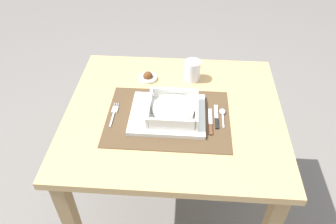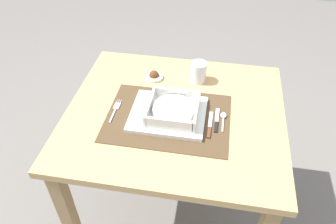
{
  "view_description": "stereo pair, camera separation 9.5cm",
  "coord_description": "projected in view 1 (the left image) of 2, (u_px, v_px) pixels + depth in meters",
  "views": [
    {
      "loc": [
        0.04,
        -0.97,
        1.58
      ],
      "look_at": [
        -0.02,
        -0.04,
        0.75
      ],
      "focal_mm": 35.43,
      "sensor_mm": 36.0,
      "label": 1
    },
    {
      "loc": [
        0.14,
        -0.95,
        1.58
      ],
      "look_at": [
        -0.02,
        -0.04,
        0.75
      ],
      "focal_mm": 35.43,
      "sensor_mm": 36.0,
      "label": 2
    }
  ],
  "objects": [
    {
      "name": "ground_plane",
      "position": [
        172.0,
        212.0,
        1.77
      ],
      "size": [
        6.0,
        6.0,
        0.0
      ],
      "primitive_type": "plane",
      "color": "slate"
    },
    {
      "name": "porridge_bowl",
      "position": [
        173.0,
        110.0,
        1.23
      ],
      "size": [
        0.19,
        0.19,
        0.05
      ],
      "color": "white",
      "rests_on": "serving_plate"
    },
    {
      "name": "dining_table",
      "position": [
        174.0,
        131.0,
        1.36
      ],
      "size": [
        0.84,
        0.75,
        0.72
      ],
      "color": "tan",
      "rests_on": "ground"
    },
    {
      "name": "butter_knife",
      "position": [
        216.0,
        118.0,
        1.25
      ],
      "size": [
        0.01,
        0.13,
        0.01
      ],
      "rotation": [
        0.0,
        0.0,
        -0.02
      ],
      "color": "black",
      "rests_on": "placemat"
    },
    {
      "name": "serving_plate",
      "position": [
        168.0,
        114.0,
        1.26
      ],
      "size": [
        0.28,
        0.24,
        0.02
      ],
      "primitive_type": "cube",
      "color": "white",
      "rests_on": "placemat"
    },
    {
      "name": "placemat",
      "position": [
        168.0,
        118.0,
        1.26
      ],
      "size": [
        0.46,
        0.34,
        0.0
      ],
      "primitive_type": "cube",
      "color": "#4C3823",
      "rests_on": "dining_table"
    },
    {
      "name": "fork",
      "position": [
        114.0,
        113.0,
        1.27
      ],
      "size": [
        0.02,
        0.14,
        0.0
      ],
      "rotation": [
        0.0,
        0.0,
        0.02
      ],
      "color": "silver",
      "rests_on": "placemat"
    },
    {
      "name": "bread_knife",
      "position": [
        211.0,
        123.0,
        1.23
      ],
      "size": [
        0.01,
        0.14,
        0.01
      ],
      "rotation": [
        0.0,
        0.0,
        0.07
      ],
      "color": "#59331E",
      "rests_on": "placemat"
    },
    {
      "name": "condiment_saucer",
      "position": [
        148.0,
        77.0,
        1.44
      ],
      "size": [
        0.08,
        0.08,
        0.04
      ],
      "color": "white",
      "rests_on": "dining_table"
    },
    {
      "name": "spoon",
      "position": [
        223.0,
        113.0,
        1.27
      ],
      "size": [
        0.02,
        0.11,
        0.01
      ],
      "rotation": [
        0.0,
        0.0,
        -0.04
      ],
      "color": "silver",
      "rests_on": "placemat"
    },
    {
      "name": "drinking_glass",
      "position": [
        192.0,
        71.0,
        1.42
      ],
      "size": [
        0.07,
        0.07,
        0.09
      ],
      "color": "white",
      "rests_on": "dining_table"
    }
  ]
}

